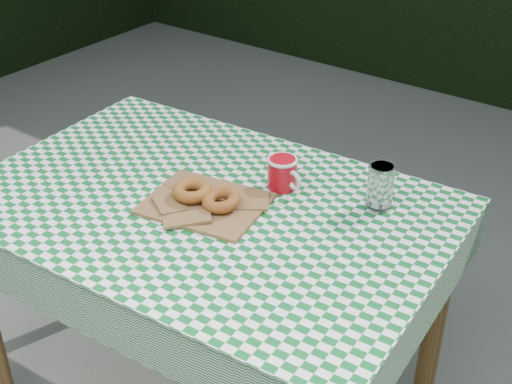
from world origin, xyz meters
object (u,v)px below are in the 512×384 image
table (210,316)px  drinking_glass (380,187)px  paper_bag (205,203)px  coffee_mug (282,173)px

table → drinking_glass: bearing=29.8°
paper_bag → drinking_glass: drinking_glass is taller
coffee_mug → drinking_glass: bearing=30.8°
drinking_glass → coffee_mug: bearing=-165.8°
paper_bag → coffee_mug: coffee_mug is taller
paper_bag → drinking_glass: (0.36, 0.25, 0.05)m
coffee_mug → drinking_glass: (0.25, 0.06, 0.02)m
drinking_glass → paper_bag: bearing=-144.9°
paper_bag → coffee_mug: (0.11, 0.19, 0.04)m
table → drinking_glass: size_ratio=10.17×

